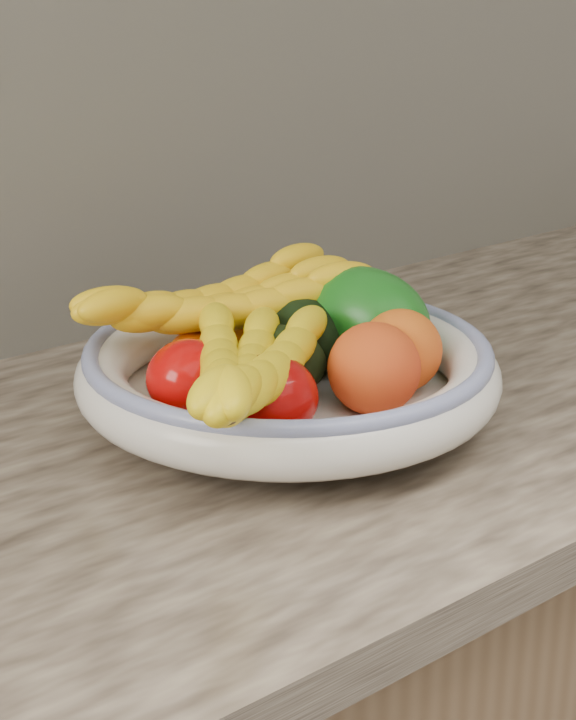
# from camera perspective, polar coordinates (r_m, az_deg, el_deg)

# --- Properties ---
(fruit_bowl) EXTENTS (0.39, 0.39, 0.08)m
(fruit_bowl) POSITION_cam_1_polar(r_m,az_deg,el_deg) (1.01, 0.00, -0.61)
(fruit_bowl) COLOR white
(fruit_bowl) RESTS_ON kitchen_counter
(clementine_back_left) EXTENTS (0.06, 0.06, 0.04)m
(clementine_back_left) POSITION_cam_1_polar(r_m,az_deg,el_deg) (1.05, -4.91, 0.37)
(clementine_back_left) COLOR #EC5C04
(clementine_back_left) RESTS_ON fruit_bowl
(clementine_back_right) EXTENTS (0.05, 0.05, 0.04)m
(clementine_back_right) POSITION_cam_1_polar(r_m,az_deg,el_deg) (1.10, -1.78, 1.40)
(clementine_back_right) COLOR orange
(clementine_back_right) RESTS_ON fruit_bowl
(tomato_left) EXTENTS (0.10, 0.10, 0.07)m
(tomato_left) POSITION_cam_1_polar(r_m,az_deg,el_deg) (0.97, -5.10, -0.96)
(tomato_left) COLOR #C70706
(tomato_left) RESTS_ON fruit_bowl
(tomato_near_left) EXTENTS (0.08, 0.08, 0.07)m
(tomato_near_left) POSITION_cam_1_polar(r_m,az_deg,el_deg) (0.92, -0.92, -1.96)
(tomato_near_left) COLOR #A50505
(tomato_near_left) RESTS_ON fruit_bowl
(avocado_center) EXTENTS (0.09, 0.11, 0.06)m
(avocado_center) POSITION_cam_1_polar(r_m,az_deg,el_deg) (1.00, -0.40, 0.04)
(avocado_center) COLOR black
(avocado_center) RESTS_ON fruit_bowl
(avocado_right) EXTENTS (0.11, 0.13, 0.08)m
(avocado_right) POSITION_cam_1_polar(r_m,az_deg,el_deg) (1.06, 0.62, 1.29)
(avocado_right) COLOR black
(avocado_right) RESTS_ON fruit_bowl
(green_mango) EXTENTS (0.15, 0.17, 0.13)m
(green_mango) POSITION_cam_1_polar(r_m,az_deg,el_deg) (1.07, 3.86, 2.09)
(green_mango) COLOR #105912
(green_mango) RESTS_ON fruit_bowl
(peach_front) EXTENTS (0.10, 0.10, 0.08)m
(peach_front) POSITION_cam_1_polar(r_m,az_deg,el_deg) (0.98, 4.47, -0.45)
(peach_front) COLOR orange
(peach_front) RESTS_ON fruit_bowl
(peach_right) EXTENTS (0.10, 0.10, 0.08)m
(peach_right) POSITION_cam_1_polar(r_m,az_deg,el_deg) (1.02, 5.84, 0.49)
(peach_right) COLOR orange
(peach_right) RESTS_ON fruit_bowl
(banana_bunch_back) EXTENTS (0.32, 0.15, 0.09)m
(banana_bunch_back) POSITION_cam_1_polar(r_m,az_deg,el_deg) (1.06, -3.50, 2.52)
(banana_bunch_back) COLOR yellow
(banana_bunch_back) RESTS_ON fruit_bowl
(banana_bunch_front) EXTENTS (0.30, 0.31, 0.09)m
(banana_bunch_front) POSITION_cam_1_polar(r_m,az_deg,el_deg) (0.90, -2.25, -1.14)
(banana_bunch_front) COLOR yellow
(banana_bunch_front) RESTS_ON fruit_bowl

